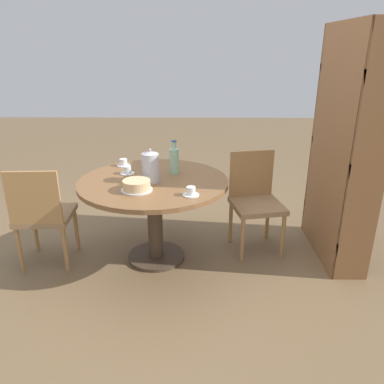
# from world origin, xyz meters

# --- Properties ---
(ground_plane) EXTENTS (14.00, 14.00, 0.00)m
(ground_plane) POSITION_xyz_m (0.00, 0.00, 0.00)
(ground_plane) COLOR brown
(dining_table) EXTENTS (1.21, 1.21, 0.72)m
(dining_table) POSITION_xyz_m (0.00, 0.00, 0.58)
(dining_table) COLOR #473828
(dining_table) RESTS_ON ground_plane
(chair_a) EXTENTS (0.49, 0.49, 0.87)m
(chair_a) POSITION_xyz_m (-0.23, 0.87, 0.47)
(chair_a) COLOR #A87A47
(chair_a) RESTS_ON ground_plane
(chair_b) EXTENTS (0.44, 0.44, 0.87)m
(chair_b) POSITION_xyz_m (0.11, -0.89, 0.47)
(chair_b) COLOR #A87A47
(chair_b) RESTS_ON ground_plane
(bookshelf) EXTENTS (0.90, 0.28, 1.90)m
(bookshelf) POSITION_xyz_m (-0.14, 1.53, 0.95)
(bookshelf) COLOR brown
(bookshelf) RESTS_ON ground_plane
(coffee_pot) EXTENTS (0.13, 0.13, 0.27)m
(coffee_pot) POSITION_xyz_m (0.05, -0.01, 0.84)
(coffee_pot) COLOR silver
(coffee_pot) RESTS_ON dining_table
(water_bottle) EXTENTS (0.08, 0.08, 0.29)m
(water_bottle) POSITION_xyz_m (-0.17, 0.16, 0.83)
(water_bottle) COLOR #99C6A3
(water_bottle) RESTS_ON dining_table
(cake_main) EXTENTS (0.23, 0.23, 0.08)m
(cake_main) POSITION_xyz_m (0.24, -0.10, 0.76)
(cake_main) COLOR silver
(cake_main) RESTS_ON dining_table
(cup_a) EXTENTS (0.12, 0.12, 0.07)m
(cup_a) POSITION_xyz_m (-0.15, -0.24, 0.74)
(cup_a) COLOR silver
(cup_a) RESTS_ON dining_table
(cup_b) EXTENTS (0.12, 0.12, 0.07)m
(cup_b) POSITION_xyz_m (0.34, 0.31, 0.74)
(cup_b) COLOR silver
(cup_b) RESTS_ON dining_table
(cup_c) EXTENTS (0.12, 0.12, 0.07)m
(cup_c) POSITION_xyz_m (-0.38, -0.31, 0.74)
(cup_c) COLOR silver
(cup_c) RESTS_ON dining_table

